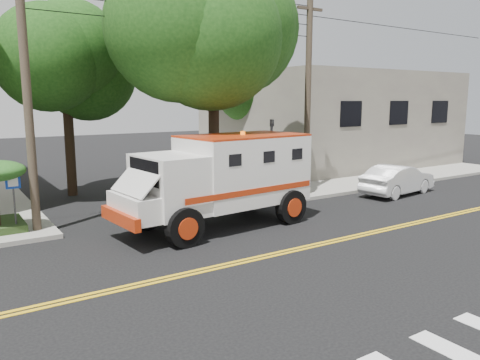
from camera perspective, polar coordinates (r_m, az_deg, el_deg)
ground at (r=13.86m, az=5.09°, el=-8.85°), size 100.00×100.00×0.00m
sidewalk_ne at (r=32.47m, az=9.13°, el=1.96°), size 17.00×17.00×0.15m
building_right at (r=33.59m, az=10.61°, el=7.44°), size 14.00×12.00×6.00m
utility_pole_left at (r=16.49m, az=-24.51°, el=9.20°), size 0.28×0.28×9.00m
utility_pole_right at (r=21.93m, az=8.26°, el=9.89°), size 0.28×0.28×9.00m
tree_main at (r=19.55m, az=-1.70°, el=17.95°), size 6.08×5.70×9.85m
tree_left at (r=22.79m, az=-19.61°, el=12.52°), size 4.48×4.20×7.70m
tree_right at (r=31.17m, az=0.02°, el=12.85°), size 4.80×4.50×8.20m
traffic_signal at (r=20.01m, az=3.84°, el=3.47°), size 0.15×0.18×3.60m
accessibility_sign at (r=16.86m, az=-25.86°, el=-1.64°), size 0.45×0.10×2.02m
armored_truck at (r=16.28m, az=-2.16°, el=0.58°), size 7.22×3.37×3.19m
parked_sedan at (r=23.20m, az=18.66°, el=0.04°), size 4.42×2.03×1.40m
pedestrian_a at (r=24.55m, az=5.61°, el=1.71°), size 0.73×0.62×1.69m
pedestrian_b at (r=23.24m, az=3.29°, el=1.50°), size 1.13×1.04×1.86m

